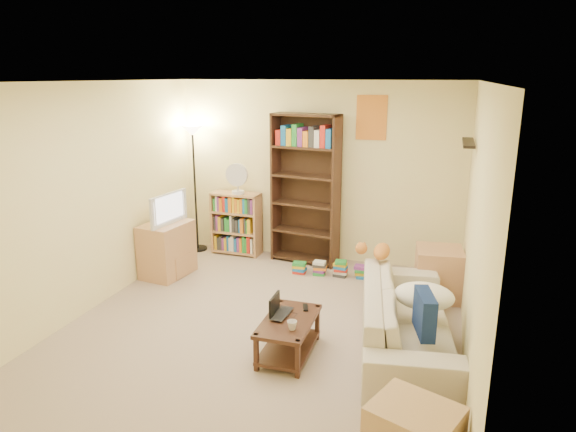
{
  "coord_description": "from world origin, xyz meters",
  "views": [
    {
      "loc": [
        1.72,
        -4.61,
        2.55
      ],
      "look_at": [
        0.08,
        0.62,
        1.05
      ],
      "focal_mm": 32.0,
      "sensor_mm": 36.0,
      "label": 1
    }
  ],
  "objects_px": {
    "sofa": "(407,318)",
    "desk_fan": "(237,178)",
    "short_bookshelf": "(236,224)",
    "laptop": "(286,315)",
    "floor_lamp": "(193,152)",
    "tall_bookshelf": "(305,186)",
    "side_table": "(438,273)",
    "tv_stand": "(167,249)",
    "mug": "(292,325)",
    "coffee_table": "(289,333)",
    "tabby_cat": "(378,251)",
    "television": "(164,208)"
  },
  "relations": [
    {
      "from": "laptop",
      "to": "desk_fan",
      "type": "height_order",
      "value": "desk_fan"
    },
    {
      "from": "tabby_cat",
      "to": "side_table",
      "type": "relative_size",
      "value": 0.82
    },
    {
      "from": "sofa",
      "to": "short_bookshelf",
      "type": "bearing_deg",
      "value": 43.21
    },
    {
      "from": "floor_lamp",
      "to": "side_table",
      "type": "bearing_deg",
      "value": -11.32
    },
    {
      "from": "desk_fan",
      "to": "side_table",
      "type": "xyz_separation_m",
      "value": [
        2.84,
        -0.68,
        -0.85
      ]
    },
    {
      "from": "side_table",
      "to": "desk_fan",
      "type": "bearing_deg",
      "value": 166.44
    },
    {
      "from": "floor_lamp",
      "to": "coffee_table",
      "type": "bearing_deg",
      "value": -48.17
    },
    {
      "from": "tv_stand",
      "to": "tall_bookshelf",
      "type": "bearing_deg",
      "value": 41.18
    },
    {
      "from": "laptop",
      "to": "coffee_table",
      "type": "bearing_deg",
      "value": -139.88
    },
    {
      "from": "coffee_table",
      "to": "desk_fan",
      "type": "relative_size",
      "value": 1.84
    },
    {
      "from": "floor_lamp",
      "to": "tall_bookshelf",
      "type": "bearing_deg",
      "value": 0.04
    },
    {
      "from": "tv_stand",
      "to": "desk_fan",
      "type": "height_order",
      "value": "desk_fan"
    },
    {
      "from": "television",
      "to": "floor_lamp",
      "type": "relative_size",
      "value": 0.38
    },
    {
      "from": "sofa",
      "to": "mug",
      "type": "bearing_deg",
      "value": 114.85
    },
    {
      "from": "tabby_cat",
      "to": "desk_fan",
      "type": "bearing_deg",
      "value": 150.29
    },
    {
      "from": "tv_stand",
      "to": "desk_fan",
      "type": "bearing_deg",
      "value": 68.08
    },
    {
      "from": "tabby_cat",
      "to": "tv_stand",
      "type": "relative_size",
      "value": 0.69
    },
    {
      "from": "coffee_table",
      "to": "desk_fan",
      "type": "xyz_separation_m",
      "value": [
        -1.54,
        2.46,
        0.93
      ]
    },
    {
      "from": "desk_fan",
      "to": "short_bookshelf",
      "type": "bearing_deg",
      "value": 138.66
    },
    {
      "from": "sofa",
      "to": "tall_bookshelf",
      "type": "bearing_deg",
      "value": 29.07
    },
    {
      "from": "laptop",
      "to": "mug",
      "type": "bearing_deg",
      "value": -147.63
    },
    {
      "from": "mug",
      "to": "short_bookshelf",
      "type": "bearing_deg",
      "value": 121.99
    },
    {
      "from": "tv_stand",
      "to": "short_bookshelf",
      "type": "bearing_deg",
      "value": 71.27
    },
    {
      "from": "floor_lamp",
      "to": "laptop",
      "type": "bearing_deg",
      "value": -48.07
    },
    {
      "from": "mug",
      "to": "tv_stand",
      "type": "height_order",
      "value": "tv_stand"
    },
    {
      "from": "tall_bookshelf",
      "to": "side_table",
      "type": "bearing_deg",
      "value": -12.74
    },
    {
      "from": "sofa",
      "to": "laptop",
      "type": "distance_m",
      "value": 1.16
    },
    {
      "from": "sofa",
      "to": "tall_bookshelf",
      "type": "xyz_separation_m",
      "value": [
        -1.58,
        2.03,
        0.78
      ]
    },
    {
      "from": "coffee_table",
      "to": "mug",
      "type": "distance_m",
      "value": 0.27
    },
    {
      "from": "short_bookshelf",
      "to": "tall_bookshelf",
      "type": "bearing_deg",
      "value": 0.41
    },
    {
      "from": "tall_bookshelf",
      "to": "floor_lamp",
      "type": "distance_m",
      "value": 1.73
    },
    {
      "from": "coffee_table",
      "to": "floor_lamp",
      "type": "bearing_deg",
      "value": 131.43
    },
    {
      "from": "sofa",
      "to": "desk_fan",
      "type": "bearing_deg",
      "value": 43.28
    },
    {
      "from": "short_bookshelf",
      "to": "side_table",
      "type": "relative_size",
      "value": 1.53
    },
    {
      "from": "tv_stand",
      "to": "short_bookshelf",
      "type": "relative_size",
      "value": 0.77
    },
    {
      "from": "desk_fan",
      "to": "laptop",
      "type": "bearing_deg",
      "value": -58.12
    },
    {
      "from": "mug",
      "to": "side_table",
      "type": "xyz_separation_m",
      "value": [
        1.21,
        1.96,
        -0.1
      ]
    },
    {
      "from": "coffee_table",
      "to": "laptop",
      "type": "xyz_separation_m",
      "value": [
        -0.04,
        0.05,
        0.15
      ]
    },
    {
      "from": "laptop",
      "to": "tall_bookshelf",
      "type": "bearing_deg",
      "value": 15.03
    },
    {
      "from": "tall_bookshelf",
      "to": "short_bookshelf",
      "type": "distance_m",
      "value": 1.23
    },
    {
      "from": "tall_bookshelf",
      "to": "floor_lamp",
      "type": "height_order",
      "value": "tall_bookshelf"
    },
    {
      "from": "desk_fan",
      "to": "floor_lamp",
      "type": "distance_m",
      "value": 0.76
    },
    {
      "from": "television",
      "to": "sofa",
      "type": "bearing_deg",
      "value": -99.46
    },
    {
      "from": "coffee_table",
      "to": "mug",
      "type": "height_order",
      "value": "mug"
    },
    {
      "from": "tv_stand",
      "to": "television",
      "type": "height_order",
      "value": "television"
    },
    {
      "from": "tv_stand",
      "to": "side_table",
      "type": "xyz_separation_m",
      "value": [
        3.42,
        0.34,
        -0.05
      ]
    },
    {
      "from": "sofa",
      "to": "desk_fan",
      "type": "height_order",
      "value": "desk_fan"
    },
    {
      "from": "short_bookshelf",
      "to": "desk_fan",
      "type": "bearing_deg",
      "value": -39.66
    },
    {
      "from": "short_bookshelf",
      "to": "coffee_table",
      "type": "bearing_deg",
      "value": -55.96
    },
    {
      "from": "coffee_table",
      "to": "tall_bookshelf",
      "type": "bearing_deg",
      "value": 101.78
    }
  ]
}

